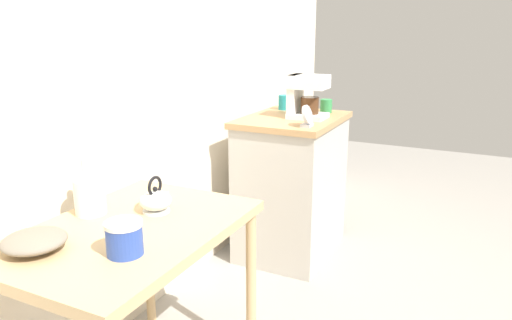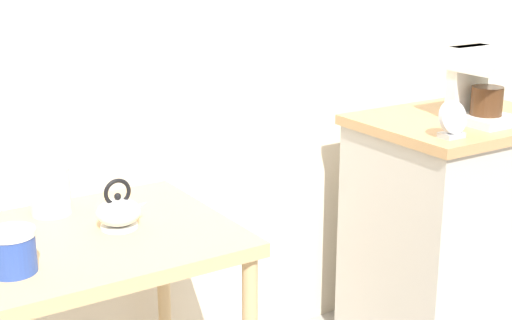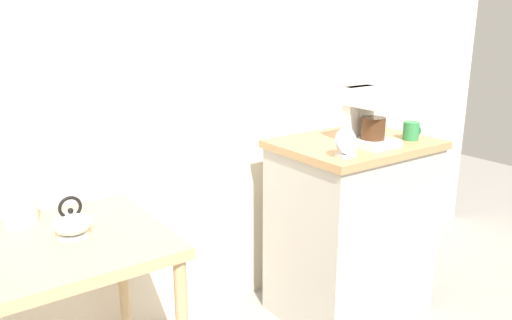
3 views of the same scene
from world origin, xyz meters
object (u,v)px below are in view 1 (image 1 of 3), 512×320
object	(u,v)px
canister_enamel	(124,238)
mug_dark_teal	(284,102)
coffee_maker	(305,95)
bowl_stoneware	(34,241)
teakettle	(156,200)
glass_carafe_vase	(90,194)
table_clock	(307,117)
mug_tall_green	(326,106)

from	to	relation	value
canister_enamel	mug_dark_teal	size ratio (longest dim) A/B	1.23
coffee_maker	canister_enamel	bearing A→B (deg)	-179.34
canister_enamel	coffee_maker	size ratio (longest dim) A/B	0.46
bowl_stoneware	canister_enamel	xyz separation A→B (m)	(0.11, -0.28, 0.02)
canister_enamel	teakettle	bearing A→B (deg)	21.91
glass_carafe_vase	table_clock	xyz separation A→B (m)	(1.19, -0.44, 0.14)
glass_carafe_vase	mug_tall_green	xyz separation A→B (m)	(1.68, -0.39, 0.13)
glass_carafe_vase	table_clock	world-z (taller)	table_clock
coffee_maker	teakettle	bearing A→B (deg)	174.97
coffee_maker	table_clock	bearing A→B (deg)	-156.13
bowl_stoneware	teakettle	world-z (taller)	teakettle
table_clock	teakettle	bearing A→B (deg)	168.12
coffee_maker	table_clock	world-z (taller)	coffee_maker
glass_carafe_vase	coffee_maker	world-z (taller)	coffee_maker
canister_enamel	coffee_maker	distance (m)	1.67
bowl_stoneware	table_clock	bearing A→B (deg)	-13.57
teakettle	mug_tall_green	xyz separation A→B (m)	(1.55, -0.18, 0.16)
mug_tall_green	bowl_stoneware	bearing A→B (deg)	171.01
teakettle	table_clock	xyz separation A→B (m)	(1.07, -0.22, 0.17)
bowl_stoneware	canister_enamel	world-z (taller)	canister_enamel
teakettle	mug_tall_green	distance (m)	1.57
bowl_stoneware	teakettle	xyz separation A→B (m)	(0.44, -0.14, 0.01)
mug_tall_green	glass_carafe_vase	bearing A→B (deg)	166.86
coffee_maker	bowl_stoneware	bearing A→B (deg)	171.71
canister_enamel	coffee_maker	world-z (taller)	coffee_maker
glass_carafe_vase	mug_tall_green	world-z (taller)	mug_tall_green
coffee_maker	table_clock	xyz separation A→B (m)	(-0.25, -0.11, -0.09)
table_clock	glass_carafe_vase	bearing A→B (deg)	159.72
bowl_stoneware	coffee_maker	xyz separation A→B (m)	(1.76, -0.26, 0.27)
bowl_stoneware	glass_carafe_vase	world-z (taller)	glass_carafe_vase
canister_enamel	table_clock	xyz separation A→B (m)	(1.40, -0.09, 0.16)
coffee_maker	mug_dark_teal	xyz separation A→B (m)	(0.23, 0.23, -0.09)
coffee_maker	glass_carafe_vase	bearing A→B (deg)	167.01
glass_carafe_vase	teakettle	bearing A→B (deg)	-59.99
bowl_stoneware	coffee_maker	world-z (taller)	coffee_maker
glass_carafe_vase	mug_dark_teal	bearing A→B (deg)	-3.53
teakettle	glass_carafe_vase	bearing A→B (deg)	120.01
bowl_stoneware	teakettle	bearing A→B (deg)	-17.54
glass_carafe_vase	coffee_maker	bearing A→B (deg)	-12.99
canister_enamel	table_clock	distance (m)	1.41
bowl_stoneware	mug_dark_teal	distance (m)	1.99
teakettle	coffee_maker	size ratio (longest dim) A/B	0.58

